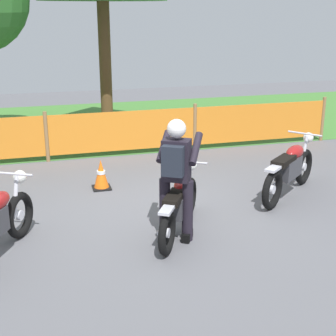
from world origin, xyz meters
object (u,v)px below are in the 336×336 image
object	(u,v)px
motorcycle_third	(179,204)
traffic_cone	(101,175)
motorcycle_lead	(290,169)
rider_third	(176,174)

from	to	relation	value
motorcycle_third	traffic_cone	world-z (taller)	motorcycle_third
motorcycle_third	traffic_cone	size ratio (longest dim) A/B	3.19
motorcycle_lead	rider_third	distance (m)	2.60
rider_third	traffic_cone	size ratio (longest dim) A/B	3.19
motorcycle_lead	traffic_cone	distance (m)	3.25
rider_third	traffic_cone	xyz separation A→B (m)	(-0.72, 2.25, -0.69)
motorcycle_third	rider_third	bearing A→B (deg)	-179.49
motorcycle_lead	rider_third	bearing A→B (deg)	165.10
motorcycle_third	traffic_cone	distance (m)	2.23
rider_third	traffic_cone	world-z (taller)	rider_third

